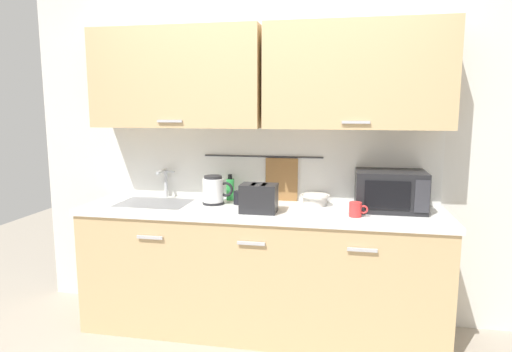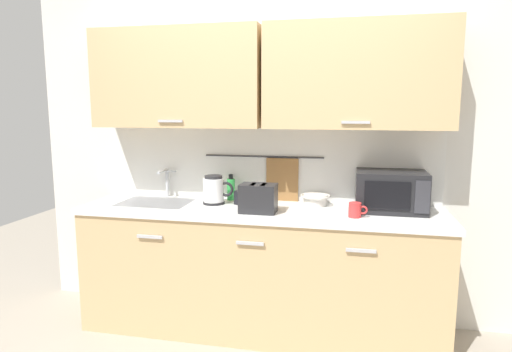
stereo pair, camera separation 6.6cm
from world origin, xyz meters
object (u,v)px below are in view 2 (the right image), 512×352
Objects in this scene: dish_soap_bottle at (231,189)px; microwave at (391,191)px; mug_near_sink at (240,198)px; toaster at (258,198)px; mixing_bowl at (315,199)px; electric_kettle at (214,190)px; mug_by_kettle at (355,210)px.

microwave is at bearing -5.84° from dish_soap_bottle.
dish_soap_bottle is 1.63× the size of mug_near_sink.
dish_soap_bottle is 0.77× the size of toaster.
electric_kettle is at bearing -171.69° from mixing_bowl.
electric_kettle reaches higher than mug_near_sink.
toaster is (-0.87, -0.23, -0.04)m from microwave.
microwave reaches higher than mixing_bowl.
dish_soap_bottle is at bearing 158.86° from mug_by_kettle.
mixing_bowl is at bearing 39.62° from toaster.
mug_near_sink is at bearing 9.08° from electric_kettle.
mixing_bowl is at bearing 132.95° from mug_by_kettle.
microwave is 1.80× the size of toaster.
microwave is 1.16m from dish_soap_bottle.
toaster is (-0.36, -0.29, 0.05)m from mixing_bowl.
mug_by_kettle is at bearing -15.22° from mug_near_sink.
mug_by_kettle is at bearing -0.35° from toaster.
mug_by_kettle is at bearing -47.05° from mixing_bowl.
dish_soap_bottle is (0.08, 0.16, -0.01)m from electric_kettle.
mug_by_kettle is (0.63, -0.00, -0.05)m from toaster.
microwave reaches higher than mug_near_sink.
microwave is at bearing 15.11° from toaster.
microwave is at bearing 0.84° from mug_near_sink.
mug_near_sink is (0.10, -0.13, -0.04)m from dish_soap_bottle.
toaster is (0.29, -0.35, 0.01)m from dish_soap_bottle.
mug_near_sink is 1.00× the size of mug_by_kettle.
mixing_bowl is 1.78× the size of mug_by_kettle.
mug_near_sink is at bearing -171.96° from mixing_bowl.
dish_soap_bottle is at bearing 174.16° from microwave.
microwave is at bearing 45.66° from mug_by_kettle.
electric_kettle is 0.18m from dish_soap_bottle.
dish_soap_bottle is at bearing 129.08° from toaster.
electric_kettle is 1.06× the size of mixing_bowl.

